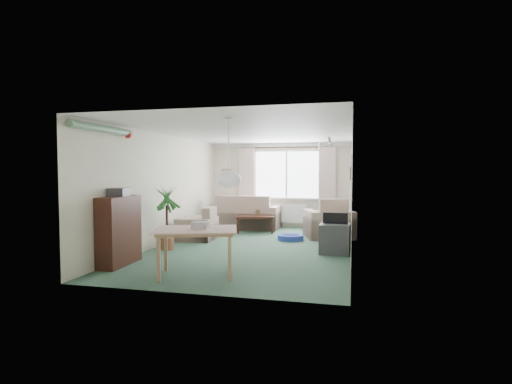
% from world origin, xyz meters
% --- Properties ---
extents(ground, '(6.50, 6.50, 0.00)m').
position_xyz_m(ground, '(0.00, 0.00, 0.00)').
color(ground, '#30503F').
extents(window, '(1.80, 0.03, 1.30)m').
position_xyz_m(window, '(0.20, 3.23, 1.50)').
color(window, white).
extents(curtain_rod, '(2.60, 0.03, 0.03)m').
position_xyz_m(curtain_rod, '(0.20, 3.15, 2.27)').
color(curtain_rod, black).
extents(curtain_left, '(0.45, 0.08, 2.00)m').
position_xyz_m(curtain_left, '(-0.95, 3.13, 1.27)').
color(curtain_left, beige).
extents(curtain_right, '(0.45, 0.08, 2.00)m').
position_xyz_m(curtain_right, '(1.35, 3.13, 1.27)').
color(curtain_right, beige).
extents(radiator, '(1.20, 0.10, 0.55)m').
position_xyz_m(radiator, '(0.20, 3.19, 0.40)').
color(radiator, white).
extents(doorway, '(0.03, 0.95, 2.00)m').
position_xyz_m(doorway, '(1.99, 2.20, 1.00)').
color(doorway, black).
extents(pendant_lamp, '(0.36, 0.36, 0.36)m').
position_xyz_m(pendant_lamp, '(0.20, -2.30, 1.48)').
color(pendant_lamp, white).
extents(tinsel_garland, '(1.60, 1.60, 0.12)m').
position_xyz_m(tinsel_garland, '(-1.92, -2.30, 2.28)').
color(tinsel_garland, '#196626').
extents(bauble_cluster_a, '(0.20, 0.20, 0.20)m').
position_xyz_m(bauble_cluster_a, '(1.30, 0.90, 2.22)').
color(bauble_cluster_a, silver).
extents(bauble_cluster_b, '(0.20, 0.20, 0.20)m').
position_xyz_m(bauble_cluster_b, '(1.60, -0.30, 2.22)').
color(bauble_cluster_b, silver).
extents(wall_picture_back, '(0.28, 0.03, 0.22)m').
position_xyz_m(wall_picture_back, '(-1.60, 3.23, 1.55)').
color(wall_picture_back, brown).
extents(wall_picture_right, '(0.03, 0.24, 0.30)m').
position_xyz_m(wall_picture_right, '(1.98, 1.20, 1.55)').
color(wall_picture_right, brown).
extents(sofa, '(1.86, 1.00, 0.93)m').
position_xyz_m(sofa, '(-0.86, 2.75, 0.46)').
color(sofa, beige).
rests_on(sofa, ground).
extents(armchair_corner, '(1.33, 1.29, 0.96)m').
position_xyz_m(armchair_corner, '(1.48, 1.68, 0.48)').
color(armchair_corner, beige).
rests_on(armchair_corner, ground).
extents(armchair_left, '(0.84, 0.88, 0.76)m').
position_xyz_m(armchair_left, '(-1.50, 0.65, 0.38)').
color(armchair_left, beige).
rests_on(armchair_left, ground).
extents(coffee_table, '(1.08, 0.77, 0.44)m').
position_xyz_m(coffee_table, '(-0.44, 2.02, 0.22)').
color(coffee_table, black).
rests_on(coffee_table, ground).
extents(photo_frame, '(0.12, 0.03, 0.16)m').
position_xyz_m(photo_frame, '(-0.38, 2.08, 0.52)').
color(photo_frame, brown).
rests_on(photo_frame, coffee_table).
extents(bookshelf, '(0.35, 0.97, 1.17)m').
position_xyz_m(bookshelf, '(-1.84, -2.02, 0.59)').
color(bookshelf, black).
rests_on(bookshelf, ground).
extents(hifi_box, '(0.33, 0.39, 0.14)m').
position_xyz_m(hifi_box, '(-1.87, -1.96, 1.24)').
color(hifi_box, '#3B3A3F').
rests_on(hifi_box, bookshelf).
extents(houseplant, '(0.58, 0.58, 1.32)m').
position_xyz_m(houseplant, '(-1.65, -0.61, 0.66)').
color(houseplant, '#1D4C1A').
rests_on(houseplant, ground).
extents(dining_table, '(1.29, 1.05, 0.70)m').
position_xyz_m(dining_table, '(-0.30, -2.38, 0.35)').
color(dining_table, tan).
rests_on(dining_table, ground).
extents(gift_box, '(0.26, 0.20, 0.12)m').
position_xyz_m(gift_box, '(-0.25, -2.32, 0.76)').
color(gift_box, '#B7B7C2').
rests_on(gift_box, dining_table).
extents(tv_cube, '(0.60, 0.66, 0.57)m').
position_xyz_m(tv_cube, '(1.70, -0.14, 0.29)').
color(tv_cube, '#2F3034').
rests_on(tv_cube, ground).
extents(pet_bed, '(0.79, 0.79, 0.12)m').
position_xyz_m(pet_bed, '(0.64, 1.10, 0.06)').
color(pet_bed, navy).
rests_on(pet_bed, ground).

